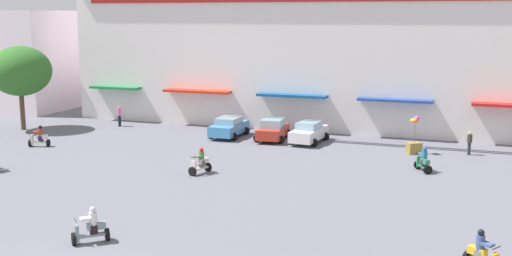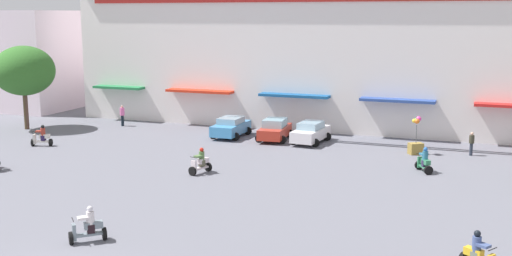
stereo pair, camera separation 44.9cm
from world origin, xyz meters
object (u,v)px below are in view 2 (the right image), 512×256
(plaza_tree_0, at_px, (24,71))
(scooter_rider_8, at_px, (42,137))
(parked_car_1, at_px, (275,130))
(plaza_tree_2, at_px, (23,72))
(scooter_rider_7, at_px, (424,162))
(scooter_rider_9, at_px, (88,227))
(scooter_rider_2, at_px, (201,163))
(balloon_vendor_cart, at_px, (416,140))
(pedestrian_0, at_px, (122,114))
(pedestrian_1, at_px, (472,142))
(scooter_rider_3, at_px, (478,255))
(parked_car_0, at_px, (231,127))
(parked_car_2, at_px, (311,132))

(plaza_tree_0, height_order, scooter_rider_8, plaza_tree_0)
(parked_car_1, bearing_deg, plaza_tree_2, -172.22)
(plaza_tree_2, xyz_separation_m, scooter_rider_7, (31.37, -3.14, -3.98))
(scooter_rider_7, bearing_deg, scooter_rider_9, -125.55)
(scooter_rider_2, distance_m, balloon_vendor_cart, 14.67)
(pedestrian_0, distance_m, balloon_vendor_cart, 24.02)
(pedestrian_0, bearing_deg, pedestrian_1, -3.14)
(pedestrian_1, bearing_deg, plaza_tree_2, -175.90)
(scooter_rider_7, bearing_deg, parked_car_1, 152.21)
(plaza_tree_0, height_order, scooter_rider_3, plaza_tree_0)
(parked_car_0, bearing_deg, plaza_tree_2, -170.65)
(parked_car_2, height_order, scooter_rider_7, parked_car_2)
(scooter_rider_3, xyz_separation_m, scooter_rider_8, (-29.03, 12.18, 0.02))
(balloon_vendor_cart, bearing_deg, plaza_tree_0, -177.14)
(scooter_rider_7, xyz_separation_m, pedestrian_0, (-24.87, 7.06, 0.35))
(parked_car_0, bearing_deg, scooter_rider_7, -21.85)
(pedestrian_0, bearing_deg, scooter_rider_9, -60.64)
(pedestrian_0, distance_m, pedestrian_1, 27.39)
(scooter_rider_9, bearing_deg, parked_car_0, 97.65)
(scooter_rider_2, relative_size, balloon_vendor_cart, 0.60)
(parked_car_2, height_order, scooter_rider_2, parked_car_2)
(scooter_rider_7, height_order, balloon_vendor_cart, balloon_vendor_cart)
(pedestrian_1, bearing_deg, scooter_rider_8, -165.51)
(parked_car_2, bearing_deg, pedestrian_1, -1.44)
(plaza_tree_0, bearing_deg, parked_car_1, 7.65)
(scooter_rider_8, bearing_deg, pedestrian_0, 83.70)
(plaza_tree_2, height_order, parked_car_2, plaza_tree_2)
(scooter_rider_2, bearing_deg, scooter_rider_3, -30.81)
(parked_car_2, distance_m, scooter_rider_8, 18.97)
(plaza_tree_0, distance_m, parked_car_2, 23.29)
(pedestrian_1, xyz_separation_m, balloon_vendor_cart, (-3.44, -0.85, 0.04))
(scooter_rider_2, bearing_deg, scooter_rider_7, 21.49)
(parked_car_2, bearing_deg, scooter_rider_8, -156.41)
(scooter_rider_2, relative_size, scooter_rider_7, 1.01)
(parked_car_1, xyz_separation_m, scooter_rider_7, (11.19, -5.90, -0.16))
(parked_car_1, relative_size, scooter_rider_7, 2.63)
(scooter_rider_8, bearing_deg, parked_car_2, 23.59)
(parked_car_0, bearing_deg, scooter_rider_9, -82.35)
(scooter_rider_3, distance_m, scooter_rider_8, 31.48)
(scooter_rider_3, xyz_separation_m, balloon_vendor_cart, (-4.15, 18.64, 0.32))
(pedestrian_0, bearing_deg, scooter_rider_8, -96.30)
(plaza_tree_0, bearing_deg, scooter_rider_7, -5.84)
(parked_car_1, relative_size, parked_car_2, 0.96)
(scooter_rider_7, bearing_deg, plaza_tree_0, 174.16)
(plaza_tree_2, relative_size, parked_car_0, 1.55)
(scooter_rider_2, relative_size, scooter_rider_8, 1.02)
(parked_car_1, distance_m, scooter_rider_7, 12.65)
(scooter_rider_8, relative_size, pedestrian_0, 0.88)
(parked_car_1, bearing_deg, scooter_rider_2, -95.13)
(balloon_vendor_cart, bearing_deg, scooter_rider_2, -139.64)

